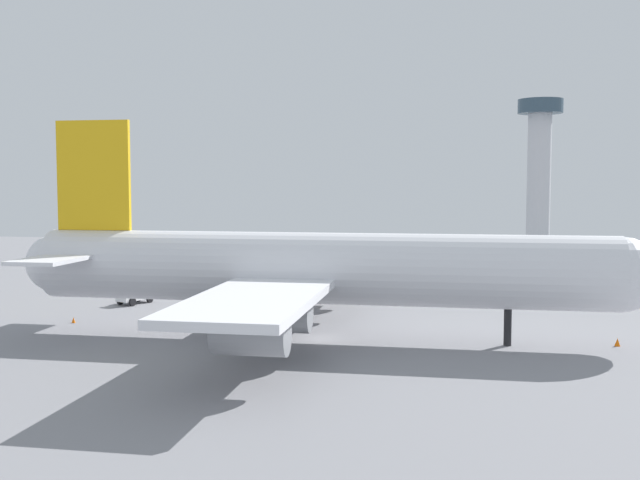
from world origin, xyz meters
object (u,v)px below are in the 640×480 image
safety_cone_nose (617,342)px  control_tower (539,157)px  cargo_loader (364,290)px  safety_cone_tail (74,320)px  cargo_airplane (320,269)px  catering_truck (500,295)px  baggage_tug (137,294)px

safety_cone_nose → control_tower: 136.98m
safety_cone_nose → control_tower: size_ratio=0.02×
cargo_loader → control_tower: bearing=73.3°
safety_cone_nose → safety_cone_tail: safety_cone_nose is taller
cargo_airplane → control_tower: 141.77m
control_tower → cargo_airplane: bearing=-104.3°
catering_truck → safety_cone_tail: (-45.43, -21.68, -0.66)m
baggage_tug → cargo_loader: bearing=16.1°
cargo_airplane → safety_cone_tail: (-27.19, 3.48, -6.35)m
catering_truck → control_tower: size_ratio=0.11×
cargo_loader → safety_cone_nose: cargo_loader is taller
baggage_tug → safety_cone_tail: 13.51m
catering_truck → cargo_airplane: bearing=-125.9°
safety_cone_nose → control_tower: bearing=86.8°
cargo_loader → catering_truck: cargo_loader is taller
safety_cone_nose → control_tower: (7.56, 135.06, 21.54)m
baggage_tug → control_tower: (60.75, 119.67, 20.72)m
cargo_loader → safety_cone_tail: bearing=-143.2°
cargo_airplane → baggage_tug: bearing=146.9°
cargo_airplane → baggage_tug: cargo_airplane is taller
safety_cone_tail → baggage_tug: bearing=84.6°
cargo_loader → control_tower: size_ratio=0.13×
cargo_airplane → control_tower: (34.82, 136.57, 15.26)m
cargo_airplane → safety_cone_nose: bearing=3.2°
cargo_airplane → catering_truck: 31.59m
cargo_airplane → baggage_tug: 31.43m
cargo_airplane → catering_truck: bearing=54.1°
cargo_loader → safety_cone_nose: bearing=-41.9°
safety_cone_tail → control_tower: size_ratio=0.02×
cargo_airplane → safety_cone_nose: (27.26, 1.51, -6.28)m
baggage_tug → control_tower: size_ratio=0.14×
baggage_tug → catering_truck: baggage_tug is taller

